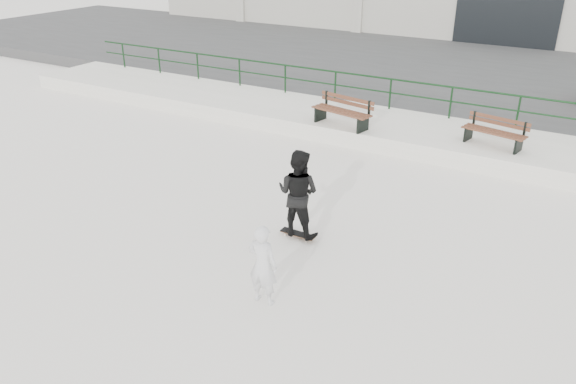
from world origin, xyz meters
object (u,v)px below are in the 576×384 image
Objects in this scene: bench_left at (343,111)px; skateboard at (298,234)px; bench_right at (495,132)px; seated_skater at (263,265)px; standing_skater at (298,193)px.

bench_left is 6.15m from skateboard.
bench_right reaches higher than skateboard.
bench_right is 8.88m from seated_skater.
skateboard is (1.73, -5.84, -0.87)m from bench_left.
seated_skater is (2.32, -8.12, -0.18)m from bench_left.
bench_right is at bearing 68.77° from skateboard.
bench_left is 1.06× the size of standing_skater.
standing_skater is 2.37m from seated_skater.
bench_left is 6.09m from standing_skater.
bench_left is 2.55× the size of skateboard.
bench_right is 6.93m from skateboard.
seated_skater is (0.59, -2.28, 0.69)m from skateboard.
bench_left is at bearing -161.01° from bench_right.
standing_skater is at bearing 87.50° from skateboard.
bench_left is 1.12× the size of bench_right.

